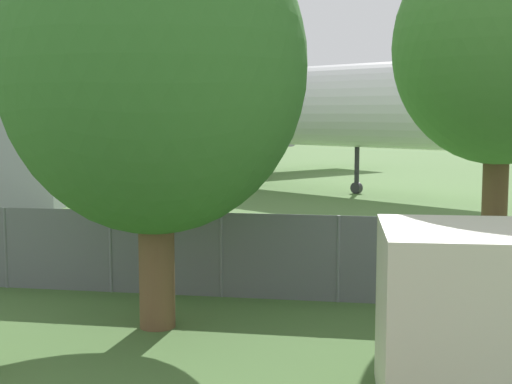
# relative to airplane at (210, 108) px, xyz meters

# --- Properties ---
(perimeter_fence) EXTENTS (56.07, 0.07, 1.87)m
(perimeter_fence) POSITION_rel_airplane_xyz_m (4.08, -26.97, -3.41)
(perimeter_fence) COLOR slate
(perimeter_fence) RESTS_ON ground
(airplane) EXTENTS (36.31, 29.56, 12.63)m
(airplane) POSITION_rel_airplane_xyz_m (0.00, 0.00, 0.00)
(airplane) COLOR white
(airplane) RESTS_ON ground
(portable_cabin) EXTENTS (3.45, 2.56, 2.50)m
(portable_cabin) POSITION_rel_airplane_xyz_m (11.69, -32.22, -3.09)
(portable_cabin) COLOR beige
(portable_cabin) RESTS_ON ground
(tree_near_hangar) EXTENTS (4.97, 4.97, 8.28)m
(tree_near_hangar) POSITION_rel_airplane_xyz_m (12.71, -24.47, 1.17)
(tree_near_hangar) COLOR brown
(tree_near_hangar) RESTS_ON ground
(tree_behind_benches) EXTENTS (5.60, 5.60, 7.96)m
(tree_behind_benches) POSITION_rel_airplane_xyz_m (5.91, -29.33, 0.52)
(tree_behind_benches) COLOR brown
(tree_behind_benches) RESTS_ON ground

